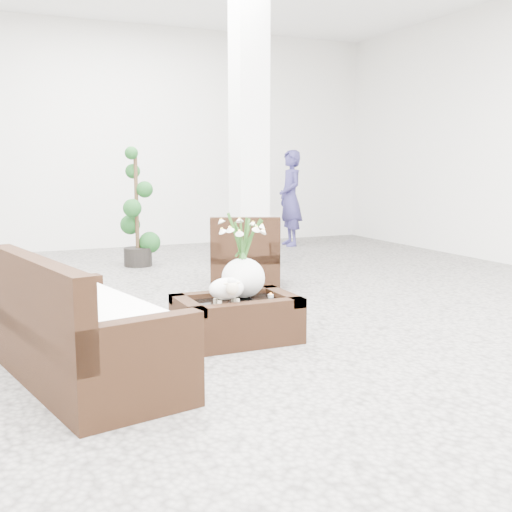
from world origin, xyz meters
name	(u,v)px	position (x,y,z in m)	size (l,w,h in m)	color
ground	(251,328)	(0.00, 0.00, 0.00)	(11.00, 11.00, 0.00)	gray
column	(249,131)	(1.20, 2.80, 1.75)	(0.40, 0.40, 3.50)	white
coffee_table	(236,321)	(-0.25, -0.29, 0.16)	(0.90, 0.60, 0.31)	black
sheep_figurine	(226,291)	(-0.37, -0.39, 0.42)	(0.28, 0.23, 0.21)	white
planter_narcissus	(243,247)	(-0.15, -0.19, 0.71)	(0.44, 0.44, 0.80)	white
tealight	(271,295)	(0.05, -0.27, 0.33)	(0.04, 0.04, 0.03)	white
armchair	(245,251)	(0.68, 1.72, 0.39)	(0.74, 0.71, 0.79)	black
loveseat	(89,319)	(-1.44, -0.79, 0.41)	(1.53, 0.73, 0.81)	black
topiary	(137,208)	(-0.08, 3.54, 0.76)	(0.41, 0.41, 1.53)	#144017
shopper	(290,198)	(2.71, 4.58, 0.78)	(0.57, 0.37, 1.55)	navy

